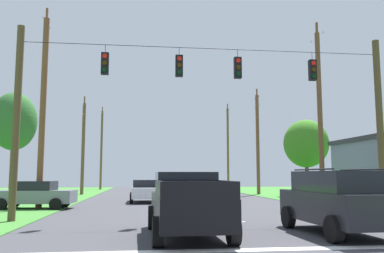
# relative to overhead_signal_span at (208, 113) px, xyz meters

# --- Properties ---
(stop_bar_stripe) EXTENTS (13.49, 0.45, 0.01)m
(stop_bar_stripe) POSITION_rel_overhead_signal_span_xyz_m (0.06, -7.02, -4.50)
(stop_bar_stripe) COLOR white
(stop_bar_stripe) RESTS_ON ground
(lane_dash_0) EXTENTS (2.50, 0.15, 0.01)m
(lane_dash_0) POSITION_rel_overhead_signal_span_xyz_m (0.06, -1.02, -4.50)
(lane_dash_0) COLOR white
(lane_dash_0) RESTS_ON ground
(lane_dash_1) EXTENTS (2.50, 0.15, 0.01)m
(lane_dash_1) POSITION_rel_overhead_signal_span_xyz_m (0.06, 5.80, -4.50)
(lane_dash_1) COLOR white
(lane_dash_1) RESTS_ON ground
(lane_dash_2) EXTENTS (2.50, 0.15, 0.01)m
(lane_dash_2) POSITION_rel_overhead_signal_span_xyz_m (0.06, 12.06, -4.50)
(lane_dash_2) COLOR white
(lane_dash_2) RESTS_ON ground
(lane_dash_3) EXTENTS (2.50, 0.15, 0.01)m
(lane_dash_3) POSITION_rel_overhead_signal_span_xyz_m (0.06, 22.57, -4.50)
(lane_dash_3) COLOR white
(lane_dash_3) RESTS_ON ground
(lane_dash_4) EXTENTS (2.50, 0.15, 0.01)m
(lane_dash_4) POSITION_rel_overhead_signal_span_xyz_m (0.06, 28.25, -4.50)
(lane_dash_4) COLOR white
(lane_dash_4) RESTS_ON ground
(overhead_signal_span) EXTENTS (16.16, 0.31, 8.09)m
(overhead_signal_span) POSITION_rel_overhead_signal_span_xyz_m (0.00, 0.00, 0.00)
(overhead_signal_span) COLOR brown
(overhead_signal_span) RESTS_ON ground
(pickup_truck) EXTENTS (2.35, 5.43, 1.95)m
(pickup_truck) POSITION_rel_overhead_signal_span_xyz_m (-1.40, -4.50, -3.54)
(pickup_truck) COLOR black
(pickup_truck) RESTS_ON ground
(suv_black) EXTENTS (2.34, 4.86, 2.05)m
(suv_black) POSITION_rel_overhead_signal_span_xyz_m (3.36, -4.75, -3.44)
(suv_black) COLOR black
(suv_black) RESTS_ON ground
(distant_car_crossing_white) EXTENTS (2.10, 4.34, 1.52)m
(distant_car_crossing_white) POSITION_rel_overhead_signal_span_xyz_m (-2.64, 11.17, -3.72)
(distant_car_crossing_white) COLOR silver
(distant_car_crossing_white) RESTS_ON ground
(distant_car_oncoming) EXTENTS (2.07, 4.33, 1.52)m
(distant_car_oncoming) POSITION_rel_overhead_signal_span_xyz_m (8.82, 5.66, -3.72)
(distant_car_oncoming) COLOR silver
(distant_car_oncoming) RESTS_ON ground
(distant_car_far_parked) EXTENTS (4.42, 2.28, 1.52)m
(distant_car_far_parked) POSITION_rel_overhead_signal_span_xyz_m (-8.71, 6.31, -3.72)
(distant_car_far_parked) COLOR slate
(distant_car_far_parked) RESTS_ON ground
(utility_pole_mid_right) EXTENTS (0.31, 1.83, 11.62)m
(utility_pole_mid_right) POSITION_rel_overhead_signal_span_xyz_m (8.20, 6.87, 1.12)
(utility_pole_mid_right) COLOR brown
(utility_pole_mid_right) RESTS_ON ground
(utility_pole_far_right) EXTENTS (0.33, 1.81, 10.28)m
(utility_pole_far_right) POSITION_rel_overhead_signal_span_xyz_m (8.20, 20.98, 0.55)
(utility_pole_far_right) COLOR brown
(utility_pole_far_right) RESTS_ON ground
(utility_pole_near_left) EXTENTS (0.29, 1.75, 11.31)m
(utility_pole_near_left) POSITION_rel_overhead_signal_span_xyz_m (8.29, 35.40, 1.00)
(utility_pole_near_left) COLOR brown
(utility_pole_near_left) RESTS_ON ground
(utility_pole_far_left) EXTENTS (0.34, 1.70, 11.49)m
(utility_pole_far_left) POSITION_rel_overhead_signal_span_xyz_m (-8.45, 6.28, 1.06)
(utility_pole_far_left) COLOR brown
(utility_pole_far_left) RESTS_ON ground
(utility_pole_distant_right) EXTENTS (0.32, 1.82, 9.38)m
(utility_pole_distant_right) POSITION_rel_overhead_signal_span_xyz_m (-8.49, 22.25, 0.09)
(utility_pole_distant_right) COLOR brown
(utility_pole_distant_right) RESTS_ON ground
(utility_pole_distant_left) EXTENTS (0.28, 1.68, 10.61)m
(utility_pole_distant_left) POSITION_rel_overhead_signal_span_xyz_m (-8.14, 35.58, 0.67)
(utility_pole_distant_left) COLOR brown
(utility_pole_distant_left) RESTS_ON ground
(tree_roadside_right) EXTENTS (3.50, 3.50, 8.34)m
(tree_roadside_right) POSITION_rel_overhead_signal_span_xyz_m (-12.93, 15.84, 1.52)
(tree_roadside_right) COLOR brown
(tree_roadside_right) RESTS_ON ground
(tree_roadside_left) EXTENTS (3.96, 3.96, 6.76)m
(tree_roadside_left) POSITION_rel_overhead_signal_span_xyz_m (11.61, 17.44, 0.11)
(tree_roadside_left) COLOR brown
(tree_roadside_left) RESTS_ON ground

